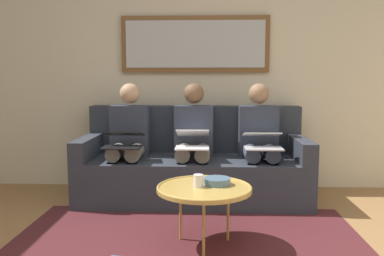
% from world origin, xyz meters
% --- Properties ---
extents(wall_rear, '(6.00, 0.12, 2.60)m').
position_xyz_m(wall_rear, '(0.00, -2.60, 1.30)').
color(wall_rear, beige).
rests_on(wall_rear, ground_plane).
extents(area_rug, '(2.60, 1.80, 0.01)m').
position_xyz_m(area_rug, '(0.00, -0.85, 0.00)').
color(area_rug, '#4C1E23').
rests_on(area_rug, ground_plane).
extents(couch, '(2.20, 0.90, 0.90)m').
position_xyz_m(couch, '(0.00, -2.12, 0.31)').
color(couch, '#2D333D').
rests_on(couch, ground_plane).
extents(framed_mirror, '(1.57, 0.05, 0.59)m').
position_xyz_m(framed_mirror, '(0.00, -2.51, 1.55)').
color(framed_mirror, brown).
extents(coffee_table, '(0.67, 0.67, 0.44)m').
position_xyz_m(coffee_table, '(-0.12, -0.90, 0.42)').
color(coffee_table, tan).
rests_on(coffee_table, ground_plane).
extents(cup, '(0.07, 0.07, 0.09)m').
position_xyz_m(cup, '(-0.08, -0.90, 0.47)').
color(cup, silver).
rests_on(cup, coffee_table).
extents(bowl, '(0.19, 0.19, 0.05)m').
position_xyz_m(bowl, '(-0.21, -0.97, 0.45)').
color(bowl, slate).
rests_on(bowl, coffee_table).
extents(person_left, '(0.38, 0.58, 1.14)m').
position_xyz_m(person_left, '(-0.64, -2.05, 0.61)').
color(person_left, '#2D3342').
rests_on(person_left, couch).
extents(laptop_silver, '(0.34, 0.34, 0.15)m').
position_xyz_m(laptop_silver, '(-0.64, -1.80, 0.63)').
color(laptop_silver, silver).
extents(person_middle, '(0.38, 0.58, 1.14)m').
position_xyz_m(person_middle, '(0.00, -2.05, 0.61)').
color(person_middle, '#2D3342').
rests_on(person_middle, couch).
extents(laptop_white, '(0.30, 0.38, 0.17)m').
position_xyz_m(laptop_white, '(0.00, -1.82, 0.63)').
color(laptop_white, white).
extents(person_right, '(0.38, 0.58, 1.14)m').
position_xyz_m(person_right, '(0.64, -2.05, 0.61)').
color(person_right, '#2D3342').
rests_on(person_right, couch).
extents(laptop_black, '(0.35, 0.34, 0.15)m').
position_xyz_m(laptop_black, '(0.64, -1.80, 0.63)').
color(laptop_black, black).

